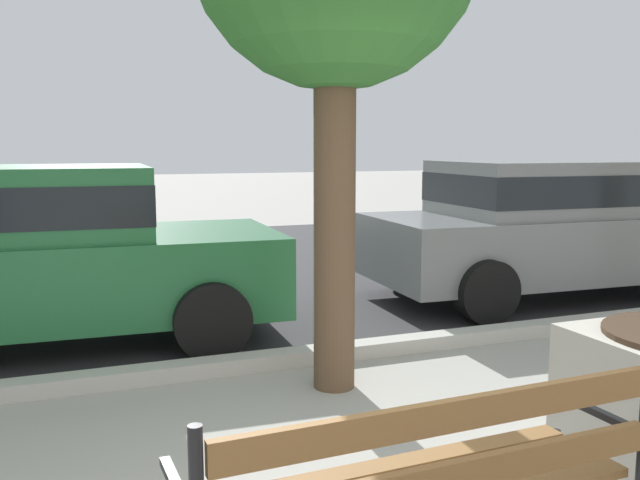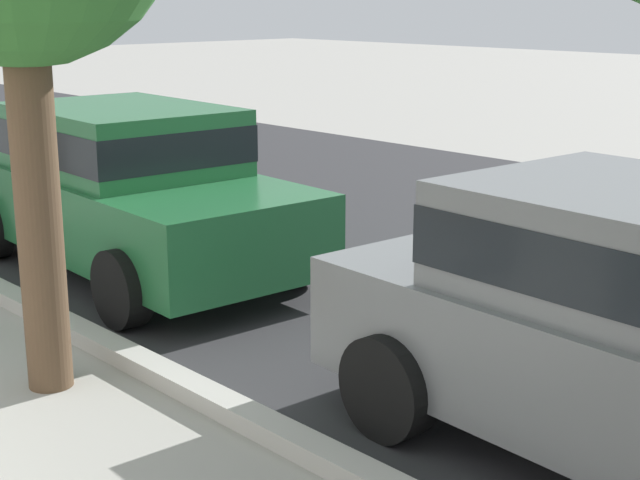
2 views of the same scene
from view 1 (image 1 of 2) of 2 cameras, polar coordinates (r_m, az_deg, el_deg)
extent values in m
cube|color=#2D2D30|center=(9.82, -14.44, -2.54)|extent=(60.00, 9.00, 0.01)
cube|color=#B2AFA8|center=(5.39, -8.39, -10.32)|extent=(60.00, 0.20, 0.12)
cube|color=brown|center=(2.92, 5.73, -18.27)|extent=(1.70, 0.17, 0.04)
cube|color=brown|center=(2.50, 11.05, -18.72)|extent=(1.70, 0.09, 0.11)
cube|color=brown|center=(2.41, 11.19, -14.05)|extent=(1.70, 0.09, 0.11)
cylinder|color=black|center=(3.51, 18.86, -18.09)|extent=(0.04, 0.04, 0.45)
cube|color=black|center=(3.22, 21.62, -12.96)|extent=(0.05, 0.48, 0.03)
cylinder|color=brown|center=(4.82, 1.21, 1.50)|extent=(0.29, 0.29, 2.40)
cube|color=#236638|center=(6.41, -22.17, -2.84)|extent=(4.18, 1.89, 0.70)
cube|color=#236638|center=(6.34, -23.83, 2.90)|extent=(2.20, 1.66, 0.60)
cube|color=black|center=(6.34, -23.83, 2.90)|extent=(2.22, 1.68, 0.33)
cylinder|color=black|center=(7.34, -11.20, -3.41)|extent=(0.65, 0.25, 0.64)
cylinder|color=black|center=(5.69, -8.95, -6.62)|extent=(0.65, 0.25, 0.64)
cube|color=slate|center=(8.30, 18.42, -0.33)|extent=(4.18, 1.89, 0.70)
cube|color=slate|center=(8.14, 17.77, 4.15)|extent=(2.20, 1.66, 0.60)
cube|color=black|center=(8.14, 17.77, 4.15)|extent=(2.22, 1.68, 0.33)
cylinder|color=black|center=(9.82, 21.59, -0.98)|extent=(0.65, 0.25, 0.64)
cylinder|color=black|center=(8.36, 7.47, -1.94)|extent=(0.65, 0.25, 0.64)
cylinder|color=black|center=(6.91, 13.68, -4.18)|extent=(0.65, 0.25, 0.64)
camera|label=2|loc=(7.65, 56.42, 10.39)|focal=53.10mm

